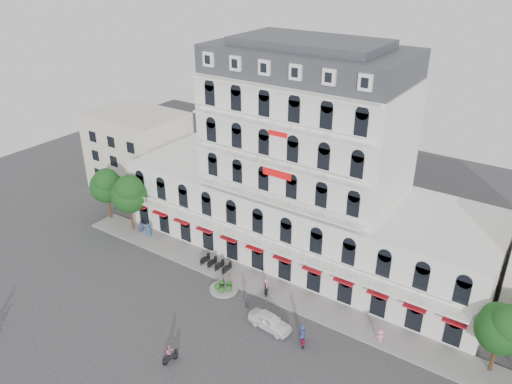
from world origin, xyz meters
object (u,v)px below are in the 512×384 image
object	(u,v)px
parked_car	(270,321)
rider_east	(302,335)
rider_center	(266,286)
rider_southwest	(170,354)

from	to	relation	value
parked_car	rider_east	xyz separation A→B (m)	(3.80, -0.20, 0.36)
parked_car	rider_center	bearing A→B (deg)	41.93
rider_east	rider_center	xyz separation A→B (m)	(-7.08, 4.55, -0.16)
rider_east	rider_southwest	bearing A→B (deg)	98.40
rider_southwest	rider_east	world-z (taller)	rider_east
rider_southwest	rider_east	bearing A→B (deg)	-30.57
rider_east	rider_center	distance (m)	8.42
rider_east	rider_center	size ratio (longest dim) A/B	1.18
parked_car	rider_east	world-z (taller)	rider_east
rider_east	rider_center	bearing A→B (deg)	20.94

